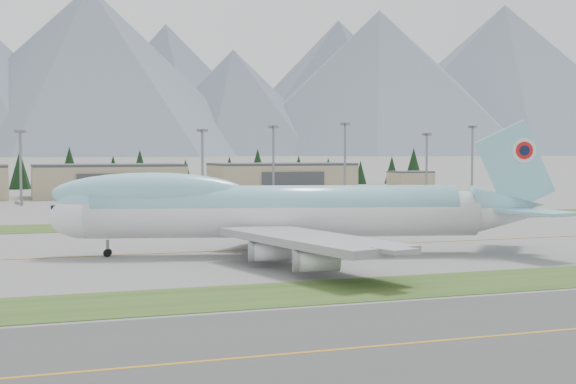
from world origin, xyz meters
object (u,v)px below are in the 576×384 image
object	(u,v)px
hangar_center	(108,180)
service_vehicle_b	(205,199)
hangar_right	(281,178)
boeing_747_freighter	(279,210)
service_vehicle_c	(323,198)
service_vehicle_a	(19,204)

from	to	relation	value
hangar_center	service_vehicle_b	bearing A→B (deg)	-40.51
hangar_right	service_vehicle_b	world-z (taller)	hangar_right
hangar_right	service_vehicle_b	distance (m)	40.54
hangar_center	boeing_747_freighter	bearing A→B (deg)	-87.25
hangar_right	service_vehicle_c	world-z (taller)	hangar_right
service_vehicle_b	hangar_right	bearing A→B (deg)	-35.59
service_vehicle_a	service_vehicle_c	bearing A→B (deg)	-25.04
hangar_center	hangar_right	size ratio (longest dim) A/B	1.00
service_vehicle_a	service_vehicle_b	bearing A→B (deg)	-18.52
service_vehicle_a	hangar_right	bearing A→B (deg)	-6.02
service_vehicle_b	boeing_747_freighter	bearing A→B (deg)	-169.41
boeing_747_freighter	service_vehicle_b	distance (m)	135.44
hangar_center	hangar_right	world-z (taller)	same
hangar_right	service_vehicle_a	distance (m)	92.73
boeing_747_freighter	service_vehicle_b	bearing A→B (deg)	95.93
service_vehicle_b	service_vehicle_c	xyz separation A→B (m)	(36.77, -6.96, 0.00)
service_vehicle_a	service_vehicle_b	size ratio (longest dim) A/B	0.90
hangar_right	service_vehicle_a	xyz separation A→B (m)	(-88.03, -28.63, -5.39)
service_vehicle_a	boeing_747_freighter	bearing A→B (deg)	-98.56
service_vehicle_c	service_vehicle_b	bearing A→B (deg)	173.28
hangar_center	service_vehicle_c	bearing A→B (deg)	-25.29
boeing_747_freighter	hangar_right	xyz separation A→B (m)	(52.45, 157.14, -1.17)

